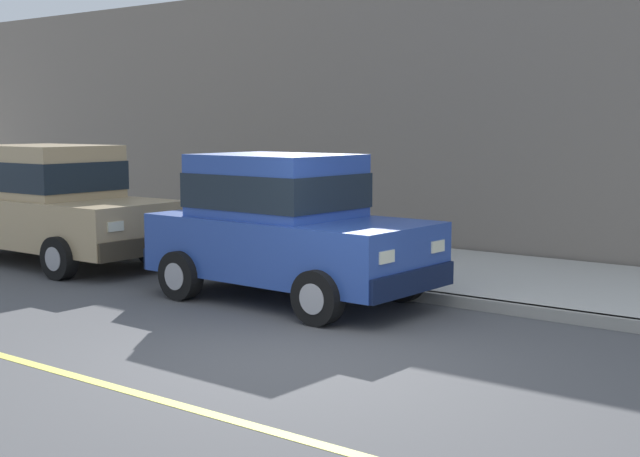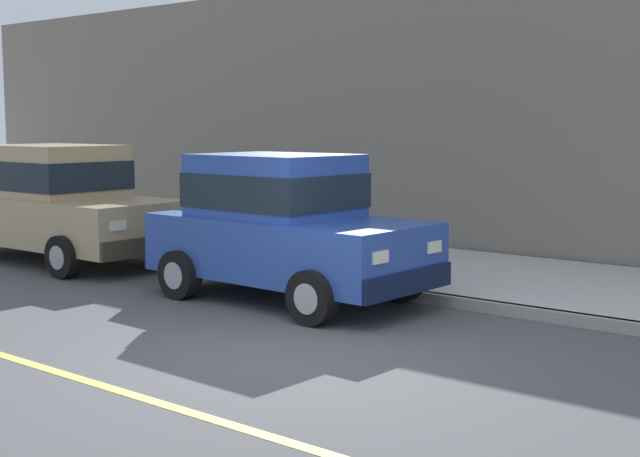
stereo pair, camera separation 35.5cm
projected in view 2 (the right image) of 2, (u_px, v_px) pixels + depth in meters
name	position (u px, v px, depth m)	size (l,w,h in m)	color
ground_plane	(284.00, 361.00, 8.41)	(80.00, 80.00, 0.00)	#4C4C4F
curb	(455.00, 302.00, 10.87)	(0.16, 64.00, 0.14)	gray
sidewalk	(520.00, 281.00, 12.25)	(3.60, 64.00, 0.14)	#B7B5AD
lane_centre_line	(155.00, 402.00, 7.18)	(0.12, 57.60, 0.01)	#E0D64C
car_blue_hatchback	(284.00, 225.00, 11.24)	(2.04, 3.85, 1.88)	#28479E
car_tan_sedan	(57.00, 202.00, 14.37)	(2.06, 4.61, 1.92)	tan
dog_brown	(364.00, 248.00, 13.00)	(0.46, 0.67, 0.49)	brown
fire_hydrant	(164.00, 229.00, 14.90)	(0.34, 0.24, 0.72)	gold
building_facade	(293.00, 116.00, 17.36)	(0.50, 20.00, 4.84)	slate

